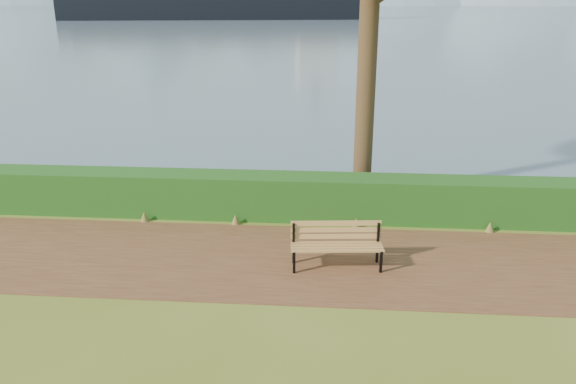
{
  "coord_description": "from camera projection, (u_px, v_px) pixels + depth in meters",
  "views": [
    {
      "loc": [
        1.01,
        -9.53,
        4.85
      ],
      "look_at": [
        0.15,
        1.2,
        1.1
      ],
      "focal_mm": 35.0,
      "sensor_mm": 36.0,
      "label": 1
    }
  ],
  "objects": [
    {
      "name": "cargo_ship",
      "position": [
        231.0,
        5.0,
        126.45
      ],
      "size": [
        70.13,
        22.55,
        21.03
      ],
      "rotation": [
        0.0,
        0.0,
        0.17
      ],
      "color": "black",
      "rests_on": "ground"
    },
    {
      "name": "path",
      "position": [
        277.0,
        260.0,
        10.93
      ],
      "size": [
        40.0,
        3.4,
        0.01
      ],
      "primitive_type": "cube",
      "color": "#4F2E1B",
      "rests_on": "ground"
    },
    {
      "name": "ground",
      "position": [
        275.0,
        267.0,
        10.65
      ],
      "size": [
        140.0,
        140.0,
        0.0
      ],
      "primitive_type": "plane",
      "color": "#55611B",
      "rests_on": "ground"
    },
    {
      "name": "water",
      "position": [
        333.0,
        8.0,
        255.38
      ],
      "size": [
        700.0,
        510.0,
        0.0
      ],
      "primitive_type": "cube",
      "color": "#466271",
      "rests_on": "ground"
    },
    {
      "name": "bench",
      "position": [
        336.0,
        242.0,
        10.55
      ],
      "size": [
        1.76,
        0.67,
        0.86
      ],
      "rotation": [
        0.0,
        0.0,
        0.1
      ],
      "color": "black",
      "rests_on": "ground"
    },
    {
      "name": "hedge",
      "position": [
        286.0,
        196.0,
        12.93
      ],
      "size": [
        32.0,
        0.85,
        1.0
      ],
      "primitive_type": "cube",
      "color": "#1B4513",
      "rests_on": "ground"
    }
  ]
}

